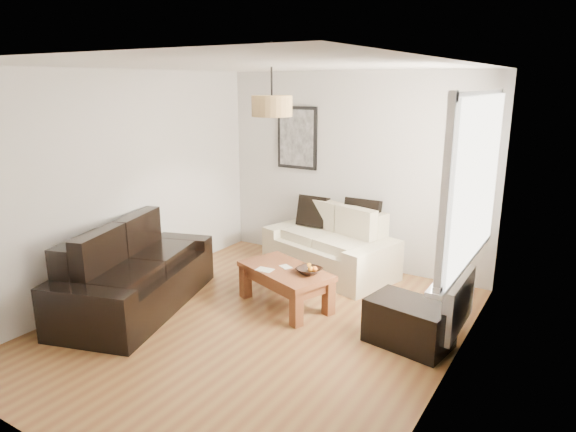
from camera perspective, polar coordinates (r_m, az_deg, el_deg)
The scene contains 21 objects.
floor at distance 5.40m, azimuth -3.43°, elevation -12.26°, with size 4.50×4.50×0.00m, color brown.
ceiling at distance 4.81m, azimuth -3.93°, elevation 16.53°, with size 3.80×4.50×0.00m, color white, non-canonical shape.
wall_back at distance 6.86m, azimuth 7.29°, elevation 5.03°, with size 3.80×0.04×2.60m, color silver, non-canonical shape.
wall_front at distance 3.45m, azimuth -25.94°, elevation -6.35°, with size 3.80×0.04×2.60m, color silver, non-canonical shape.
wall_left at distance 6.21m, azimuth -18.14°, elevation 3.39°, with size 0.04×4.50×2.60m, color silver, non-canonical shape.
wall_right at distance 4.18m, azimuth 18.17°, elevation -2.00°, with size 0.04×4.50×2.60m, color silver, non-canonical shape.
window_bay at distance 4.88m, azimuth 20.28°, elevation 3.81°, with size 0.14×1.90×1.60m, color white, non-canonical shape.
radiator at distance 5.24m, azimuth 18.65°, elevation -9.33°, with size 0.10×0.90×0.52m, color white.
poster at distance 7.17m, azimuth 1.04°, elevation 8.80°, with size 0.62×0.04×0.87m, color black, non-canonical shape.
pendant_shade at distance 5.06m, azimuth -1.83°, elevation 12.27°, with size 0.40×0.40×0.20m, color tan.
loveseat_cream at distance 6.69m, azimuth 4.75°, elevation -2.92°, with size 1.69×0.92×0.84m, color beige, non-canonical shape.
sofa_leather at distance 5.90m, azimuth -16.78°, elevation -5.81°, with size 2.03×0.99×0.88m, color black, non-canonical shape.
coffee_table at distance 5.76m, azimuth -0.30°, elevation -7.98°, with size 1.08×0.59×0.44m, color brown, non-canonical shape.
ottoman at distance 5.09m, azimuth 13.47°, elevation -11.64°, with size 0.77×0.49×0.44m, color black.
cushion_left at distance 6.95m, azimuth 2.81°, elevation 0.53°, with size 0.42×0.13×0.42m, color black.
cushion_right at distance 6.63m, azimuth 8.28°, elevation -0.09°, with size 0.47×0.14×0.47m, color black.
fruit_bowl at distance 5.52m, azimuth 2.38°, elevation -6.18°, with size 0.27×0.27×0.07m, color black.
orange_a at distance 5.55m, azimuth 2.56°, elevation -5.99°, with size 0.06×0.06×0.06m, color orange.
orange_b at distance 5.55m, azimuth 3.01°, elevation -5.99°, with size 0.06×0.06×0.06m, color #D55E11.
orange_c at distance 5.65m, azimuth 2.41°, elevation -5.60°, with size 0.06×0.06×0.06m, color orange.
papers at distance 5.64m, azimuth -2.64°, elevation -6.06°, with size 0.19×0.13×0.01m, color silver.
Camera 1 is at (2.79, -3.91, 2.46)m, focal length 31.58 mm.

